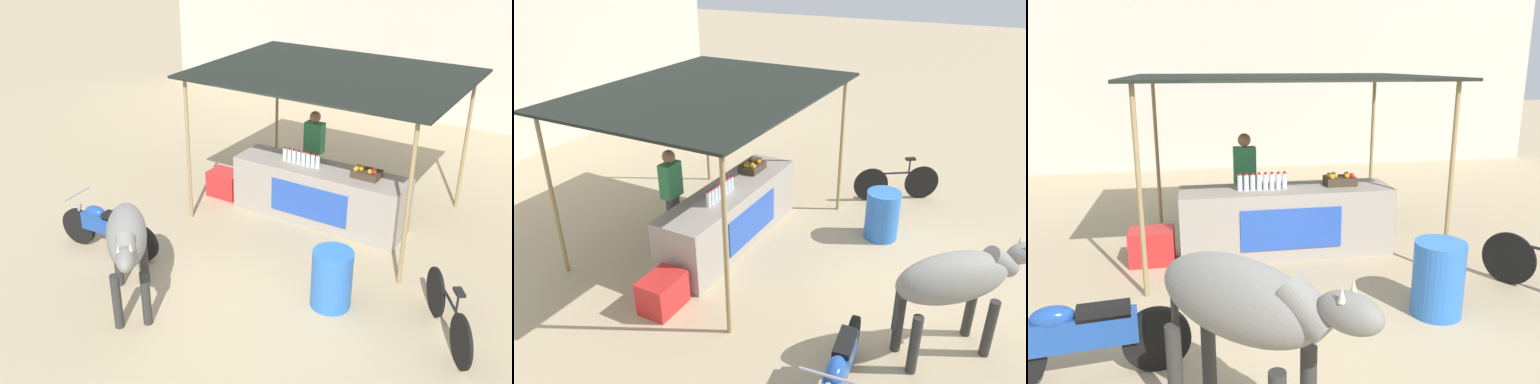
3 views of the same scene
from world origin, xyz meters
TOP-DOWN VIEW (x-y plane):
  - ground_plane at (0.00, 0.00)m, footprint 60.00×60.00m
  - building_wall_far at (0.00, 8.65)m, footprint 16.00×0.50m
  - stall_counter at (0.00, 2.20)m, footprint 3.00×0.82m
  - stall_awning at (0.00, 2.50)m, footprint 4.20×3.20m
  - water_bottle_row at (-0.35, 2.15)m, footprint 0.70×0.07m
  - fruit_crate at (0.79, 2.24)m, footprint 0.44×0.32m
  - vendor_behind_counter at (-0.52, 2.95)m, footprint 0.34×0.22m
  - cooler_box at (-1.89, 2.10)m, footprint 0.60×0.44m
  - water_barrel at (1.28, 0.06)m, footprint 0.55×0.55m
  - cow at (-0.96, -1.40)m, footprint 1.52×1.57m
  - motorcycle_parked at (-2.27, -0.54)m, footprint 1.80×0.55m
  - bicycle_leaning at (2.80, 0.22)m, footprint 0.96×1.40m

SIDE VIEW (x-z plane):
  - ground_plane at x=0.00m, z-range 0.00..0.00m
  - cooler_box at x=-1.89m, z-range 0.00..0.48m
  - bicycle_leaning at x=2.80m, z-range -0.08..0.77m
  - water_barrel at x=1.28m, z-range 0.00..0.83m
  - motorcycle_parked at x=-2.27m, z-range -0.02..0.88m
  - stall_counter at x=0.00m, z-range 0.00..0.96m
  - vendor_behind_counter at x=-0.52m, z-range 0.02..1.67m
  - cow at x=-0.96m, z-range 0.32..1.75m
  - fruit_crate at x=0.79m, z-range 0.94..1.13m
  - water_bottle_row at x=-0.35m, z-range 0.95..1.20m
  - stall_awning at x=0.00m, z-range 1.16..3.67m
  - building_wall_far at x=0.00m, z-range 0.00..5.81m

